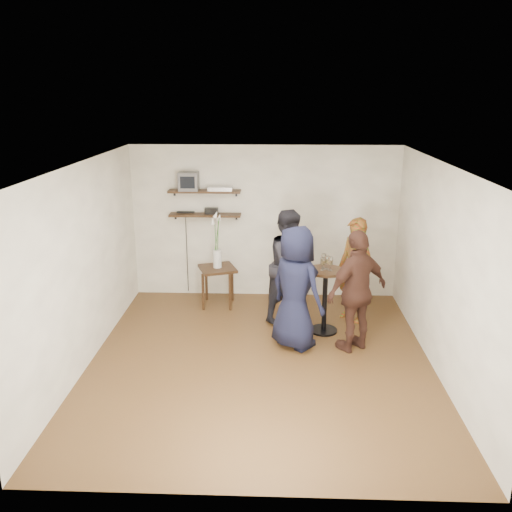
# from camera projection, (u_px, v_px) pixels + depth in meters

# --- Properties ---
(room) EXTENTS (4.58, 5.08, 2.68)m
(room) POSITION_uv_depth(u_px,v_px,m) (260.00, 269.00, 6.80)
(room) COLOR #492E17
(room) RESTS_ON ground
(shelf_upper) EXTENTS (1.20, 0.25, 0.04)m
(shelf_upper) POSITION_uv_depth(u_px,v_px,m) (204.00, 191.00, 8.95)
(shelf_upper) COLOR black
(shelf_upper) RESTS_ON room
(shelf_lower) EXTENTS (1.20, 0.25, 0.04)m
(shelf_lower) POSITION_uv_depth(u_px,v_px,m) (205.00, 215.00, 9.07)
(shelf_lower) COLOR black
(shelf_lower) RESTS_ON room
(crt_monitor) EXTENTS (0.32, 0.30, 0.30)m
(crt_monitor) POSITION_uv_depth(u_px,v_px,m) (189.00, 181.00, 8.91)
(crt_monitor) COLOR #59595B
(crt_monitor) RESTS_ON shelf_upper
(dvd_deck) EXTENTS (0.40, 0.24, 0.06)m
(dvd_deck) POSITION_uv_depth(u_px,v_px,m) (220.00, 189.00, 8.93)
(dvd_deck) COLOR silver
(dvd_deck) RESTS_ON shelf_upper
(radio) EXTENTS (0.22, 0.10, 0.10)m
(radio) POSITION_uv_depth(u_px,v_px,m) (211.00, 211.00, 9.04)
(radio) COLOR black
(radio) RESTS_ON shelf_lower
(power_strip) EXTENTS (0.30, 0.05, 0.03)m
(power_strip) POSITION_uv_depth(u_px,v_px,m) (186.00, 212.00, 9.12)
(power_strip) COLOR black
(power_strip) RESTS_ON shelf_lower
(side_table) EXTENTS (0.71, 0.71, 0.66)m
(side_table) POSITION_uv_depth(u_px,v_px,m) (218.00, 274.00, 8.93)
(side_table) COLOR black
(side_table) RESTS_ON room
(vase_lilies) EXTENTS (0.19, 0.20, 0.97)m
(vase_lilies) POSITION_uv_depth(u_px,v_px,m) (217.00, 250.00, 8.81)
(vase_lilies) COLOR silver
(vase_lilies) RESTS_ON side_table
(drinks_table) EXTENTS (0.53, 0.53, 0.97)m
(drinks_table) POSITION_uv_depth(u_px,v_px,m) (325.00, 292.00, 7.91)
(drinks_table) COLOR black
(drinks_table) RESTS_ON room
(wine_glass_fl) EXTENTS (0.06, 0.06, 0.19)m
(wine_glass_fl) POSITION_uv_depth(u_px,v_px,m) (323.00, 262.00, 7.75)
(wine_glass_fl) COLOR silver
(wine_glass_fl) RESTS_ON drinks_table
(wine_glass_fr) EXTENTS (0.07, 0.07, 0.20)m
(wine_glass_fr) POSITION_uv_depth(u_px,v_px,m) (331.00, 261.00, 7.72)
(wine_glass_fr) COLOR silver
(wine_glass_fr) RESTS_ON drinks_table
(wine_glass_bl) EXTENTS (0.07, 0.07, 0.22)m
(wine_glass_bl) POSITION_uv_depth(u_px,v_px,m) (324.00, 258.00, 7.83)
(wine_glass_bl) COLOR silver
(wine_glass_bl) RESTS_ON drinks_table
(wine_glass_br) EXTENTS (0.07, 0.07, 0.20)m
(wine_glass_br) POSITION_uv_depth(u_px,v_px,m) (327.00, 260.00, 7.79)
(wine_glass_br) COLOR silver
(wine_glass_br) RESTS_ON drinks_table
(person_plaid) EXTENTS (0.69, 0.70, 1.63)m
(person_plaid) POSITION_uv_depth(u_px,v_px,m) (355.00, 270.00, 8.27)
(person_plaid) COLOR #9F2012
(person_plaid) RESTS_ON room
(person_dark) EXTENTS (1.06, 1.08, 1.75)m
(person_dark) POSITION_uv_depth(u_px,v_px,m) (290.00, 266.00, 8.28)
(person_dark) COLOR black
(person_dark) RESTS_ON room
(person_navy) EXTENTS (1.00, 0.98, 1.73)m
(person_navy) POSITION_uv_depth(u_px,v_px,m) (296.00, 288.00, 7.39)
(person_navy) COLOR black
(person_navy) RESTS_ON room
(person_brown) EXTENTS (1.05, 0.91, 1.70)m
(person_brown) POSITION_uv_depth(u_px,v_px,m) (357.00, 291.00, 7.31)
(person_brown) COLOR #40241B
(person_brown) RESTS_ON room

